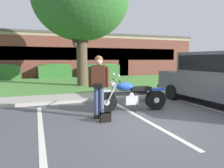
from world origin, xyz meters
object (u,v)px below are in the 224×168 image
brick_building (63,56)px  hedge_left (2,72)px  hedge_center_left (55,71)px  hedge_center_right (101,70)px  handbag (106,116)px  rider_person (99,82)px  parked_suv_adjacent (223,78)px  motorcycle (134,96)px  shade_tree (81,0)px

brick_building → hedge_left: bearing=-129.5°
hedge_center_left → hedge_center_right: bearing=-0.0°
handbag → hedge_center_right: bearing=74.2°
hedge_left → hedge_center_left: 3.96m
rider_person → parked_suv_adjacent: size_ratio=0.35×
hedge_left → brick_building: bearing=50.5°
parked_suv_adjacent → hedge_center_left: 13.00m
hedge_center_right → rider_person: bearing=-106.5°
motorcycle → shade_tree: 7.65m
motorcycle → brick_building: size_ratio=0.09×
motorcycle → parked_suv_adjacent: size_ratio=0.46×
handbag → hedge_center_right: size_ratio=0.11×
shade_tree → hedge_center_left: (-1.18, 5.55, -4.28)m
motorcycle → shade_tree: size_ratio=0.31×
hedge_left → brick_building: size_ratio=0.10×
handbag → rider_person: bearing=97.6°
motorcycle → hedge_center_left: hedge_center_left is taller
shade_tree → hedge_left: bearing=132.8°
rider_person → hedge_center_right: (3.60, 12.13, -0.34)m
hedge_center_right → hedge_left: bearing=180.0°
handbag → hedge_left: 13.30m
motorcycle → rider_person: 1.40m
motorcycle → parked_suv_adjacent: 3.25m
hedge_center_left → hedge_center_right: same height
motorcycle → shade_tree: (-0.43, 6.21, 4.45)m
hedge_center_right → brick_building: brick_building is taller
motorcycle → hedge_left: hedge_left is taller
parked_suv_adjacent → hedge_center_left: (-4.81, 12.08, -0.30)m
handbag → parked_suv_adjacent: bearing=6.1°
handbag → hedge_center_right: (3.55, 12.55, 0.51)m
parked_suv_adjacent → shade_tree: bearing=119.1°
rider_person → hedge_left: bearing=109.6°
parked_suv_adjacent → hedge_center_right: size_ratio=1.55×
hedge_left → brick_building: brick_building is taller
motorcycle → hedge_left: size_ratio=0.86×
brick_building → handbag: bearing=-92.8°
rider_person → hedge_left: (-4.33, 12.13, -0.34)m
brick_building → rider_person: bearing=-93.0°
handbag → brick_building: 19.08m
shade_tree → hedge_center_right: (2.79, 5.55, -4.28)m
motorcycle → brick_building: brick_building is taller
motorcycle → hedge_left: (-5.57, 11.76, 0.17)m
hedge_center_left → hedge_left: bearing=180.0°
shade_tree → brick_building: (0.16, 11.97, -2.94)m
handbag → hedge_center_right: 13.05m
parked_suv_adjacent → hedge_left: size_ratio=1.90×
hedge_center_left → brick_building: (1.34, 6.43, 1.34)m
parked_suv_adjacent → shade_tree: (-3.63, 6.53, 3.97)m
parked_suv_adjacent → hedge_center_left: size_ratio=1.87×
hedge_left → hedge_center_left: size_ratio=0.98×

